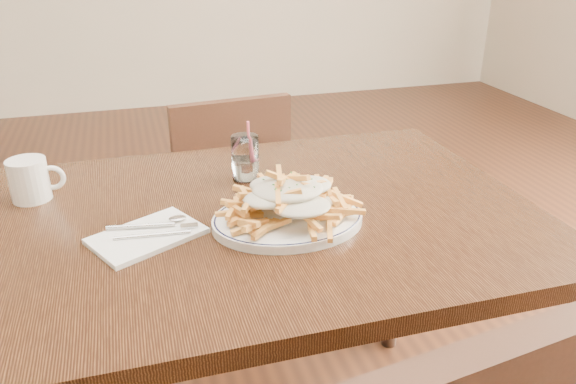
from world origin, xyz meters
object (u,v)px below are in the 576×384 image
object	(u,v)px
table	(247,246)
loaded_fries	(288,196)
chair_far	(227,195)
coffee_mug	(30,180)
fries_plate	(288,219)
water_glass	(245,160)

from	to	relation	value
table	loaded_fries	xyz separation A→B (m)	(0.07, -0.07, 0.14)
chair_far	loaded_fries	distance (m)	0.85
table	coffee_mug	world-z (taller)	coffee_mug
fries_plate	table	bearing A→B (deg)	135.11
loaded_fries	table	bearing A→B (deg)	135.11
chair_far	water_glass	distance (m)	0.62
table	coffee_mug	size ratio (longest dim) A/B	10.37
fries_plate	coffee_mug	xyz separation A→B (m)	(-0.50, 0.27, 0.03)
coffee_mug	fries_plate	bearing A→B (deg)	-28.16
fries_plate	water_glass	xyz separation A→B (m)	(-0.03, 0.25, 0.03)
loaded_fries	coffee_mug	world-z (taller)	loaded_fries
chair_far	coffee_mug	bearing A→B (deg)	-134.94
fries_plate	coffee_mug	distance (m)	0.56
chair_far	water_glass	bearing A→B (deg)	-94.42
table	water_glass	distance (m)	0.22
loaded_fries	coffee_mug	xyz separation A→B (m)	(-0.50, 0.27, -0.02)
loaded_fries	water_glass	size ratio (longest dim) A/B	1.91
chair_far	loaded_fries	xyz separation A→B (m)	(-0.01, -0.77, 0.35)
fries_plate	coffee_mug	bearing A→B (deg)	151.84
chair_far	water_glass	size ratio (longest dim) A/B	5.81
loaded_fries	fries_plate	bearing A→B (deg)	0.00
chair_far	water_glass	world-z (taller)	water_glass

